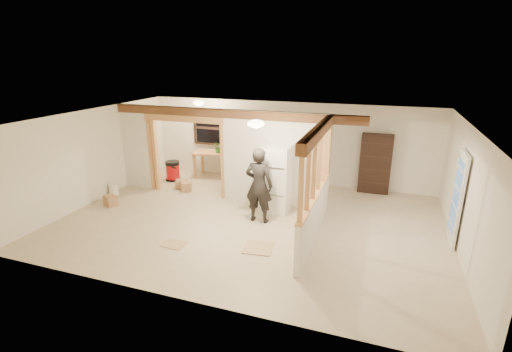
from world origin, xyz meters
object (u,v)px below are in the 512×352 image
at_px(work_table, 216,165).
at_px(bookshelf, 375,164).
at_px(shop_vac, 173,171).
at_px(refrigerator, 276,179).
at_px(woman, 259,185).

distance_m(work_table, bookshelf, 4.97).
xyz_separation_m(work_table, shop_vac, (-1.18, -0.73, -0.11)).
height_order(work_table, bookshelf, bookshelf).
xyz_separation_m(refrigerator, bookshelf, (2.31, 2.24, 0.01)).
distance_m(refrigerator, bookshelf, 3.22).
xyz_separation_m(work_table, bookshelf, (4.95, 0.23, 0.43)).
bearing_deg(work_table, bookshelf, -9.37).
distance_m(woman, bookshelf, 3.90).
relative_size(refrigerator, bookshelf, 0.99).
xyz_separation_m(woman, work_table, (-2.43, 2.75, -0.48)).
relative_size(shop_vac, bookshelf, 0.37).
bearing_deg(woman, refrigerator, -103.93).
bearing_deg(bookshelf, work_table, -177.37).
bearing_deg(refrigerator, work_table, 142.63).
xyz_separation_m(refrigerator, woman, (-0.20, -0.74, 0.06)).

